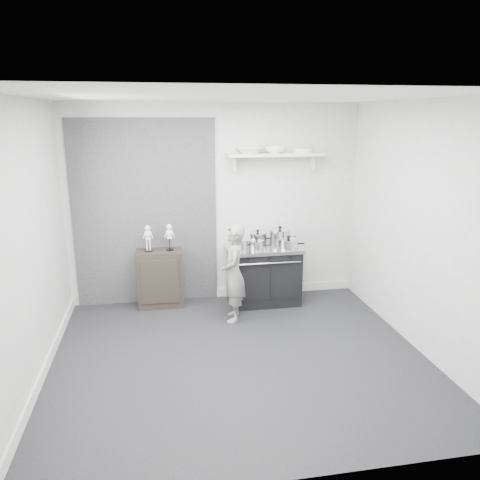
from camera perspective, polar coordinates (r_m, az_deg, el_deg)
name	(u,v)px	position (r m, az deg, el deg)	size (l,w,h in m)	color
ground	(239,357)	(5.21, -0.18, -14.11)	(4.00, 4.00, 0.00)	black
room_shell	(227,206)	(4.77, -1.57, 4.19)	(4.02, 3.62, 2.71)	#B0B0AD
wall_shelf	(275,155)	(6.38, 4.33, 10.24)	(1.30, 0.26, 0.24)	silver
stove	(264,274)	(6.48, 2.91, -4.20)	(1.00, 0.63, 0.80)	black
side_cabinet	(160,278)	(6.46, -9.73, -4.61)	(0.60, 0.35, 0.78)	black
child	(234,273)	(5.85, -0.78, -4.09)	(0.45, 0.30, 1.24)	gray
pot_front_left	(241,244)	(6.18, 0.06, -0.55)	(0.31, 0.22, 0.18)	silver
pot_back_left	(258,238)	(6.45, 2.16, 0.22)	(0.34, 0.25, 0.21)	silver
pot_back_right	(280,237)	(6.48, 4.87, 0.41)	(0.37, 0.29, 0.26)	silver
pot_front_right	(288,244)	(6.27, 5.92, -0.43)	(0.36, 0.27, 0.18)	silver
pot_front_center	(257,245)	(6.19, 2.03, -0.61)	(0.29, 0.20, 0.17)	silver
skeleton_full	(148,236)	(6.28, -11.15, 0.44)	(0.11, 0.07, 0.41)	silver
skeleton_torso	(169,235)	(6.28, -8.60, 0.57)	(0.12, 0.07, 0.41)	silver
bowl_large	(249,150)	(6.29, 1.13, 10.88)	(0.34, 0.34, 0.08)	white
bowl_small	(275,150)	(6.37, 4.27, 10.90)	(0.27, 0.27, 0.09)	white
plate_stack	(303,150)	(6.47, 7.68, 10.77)	(0.27, 0.27, 0.06)	silver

